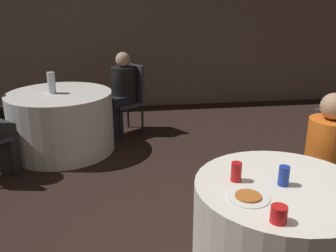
{
  "coord_description": "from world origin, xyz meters",
  "views": [
    {
      "loc": [
        -0.97,
        -1.84,
        1.8
      ],
      "look_at": [
        -0.57,
        0.95,
        0.83
      ],
      "focal_mm": 40.0,
      "sensor_mm": 36.0,
      "label": 1
    }
  ],
  "objects": [
    {
      "name": "pizza_plate_near",
      "position": [
        -0.26,
        -0.06,
        0.74
      ],
      "size": [
        0.24,
        0.24,
        0.02
      ],
      "color": "white",
      "rests_on": "table_near"
    },
    {
      "name": "chair_near_northeast",
      "position": [
        0.71,
        0.7,
        0.55
      ],
      "size": [
        0.57,
        0.57,
        0.94
      ],
      "rotation": [
        0.0,
        0.0,
        -3.97
      ],
      "color": "#383842",
      "rests_on": "ground_plane"
    },
    {
      "name": "cup_near",
      "position": [
        -0.19,
        -0.31,
        0.78
      ],
      "size": [
        0.09,
        0.09,
        0.09
      ],
      "color": "red",
      "rests_on": "table_near"
    },
    {
      "name": "soda_can_blue",
      "position": [
        -0.0,
        0.06,
        0.79
      ],
      "size": [
        0.07,
        0.07,
        0.12
      ],
      "color": "#1E38A5",
      "rests_on": "table_near"
    },
    {
      "name": "person_black_shirt",
      "position": [
        -0.92,
        3.09,
        0.57
      ],
      "size": [
        0.47,
        0.44,
        1.13
      ],
      "rotation": [
        0.0,
        0.0,
        -4.12
      ],
      "color": "black",
      "rests_on": "ground_plane"
    },
    {
      "name": "table_far",
      "position": [
        -1.65,
        2.61,
        0.37
      ],
      "size": [
        1.24,
        1.24,
        0.73
      ],
      "color": "white",
      "rests_on": "ground_plane"
    },
    {
      "name": "table_near",
      "position": [
        0.0,
        0.06,
        0.37
      ],
      "size": [
        1.07,
        1.07,
        0.73
      ],
      "color": "white",
      "rests_on": "ground_plane"
    },
    {
      "name": "wall_back",
      "position": [
        0.0,
        4.5,
        1.4
      ],
      "size": [
        16.0,
        0.06,
        2.8
      ],
      "color": "#7A6B5B",
      "rests_on": "ground_plane"
    },
    {
      "name": "person_orange_shirt",
      "position": [
        0.58,
        0.59,
        0.58
      ],
      "size": [
        0.47,
        0.46,
        1.14
      ],
      "rotation": [
        0.0,
        0.0,
        -3.97
      ],
      "color": "#4C4238",
      "rests_on": "ground_plane"
    },
    {
      "name": "chair_far_northeast",
      "position": [
        -0.78,
        3.19,
        0.55
      ],
      "size": [
        0.55,
        0.55,
        0.94
      ],
      "rotation": [
        0.0,
        0.0,
        -4.12
      ],
      "color": "#383842",
      "rests_on": "ground_plane"
    },
    {
      "name": "soda_can_red",
      "position": [
        -0.27,
        0.15,
        0.79
      ],
      "size": [
        0.07,
        0.07,
        0.12
      ],
      "color": "red",
      "rests_on": "table_near"
    },
    {
      "name": "bottle_far",
      "position": [
        -1.72,
        2.6,
        0.86
      ],
      "size": [
        0.09,
        0.09,
        0.25
      ],
      "color": "silver",
      "rests_on": "table_far"
    }
  ]
}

